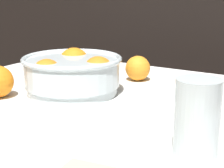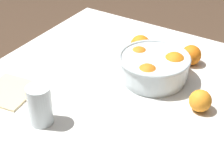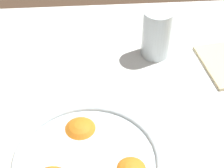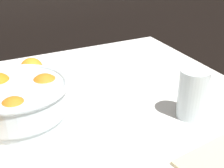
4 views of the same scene
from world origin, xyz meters
name	(u,v)px [view 3 (image 3 of 4)]	position (x,y,z in m)	size (l,w,h in m)	color
dining_table	(126,159)	(0.00, 0.00, 0.64)	(1.03, 0.96, 0.72)	white
juice_glass	(156,35)	(0.26, -0.10, 0.78)	(0.07, 0.07, 0.13)	#F4A314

